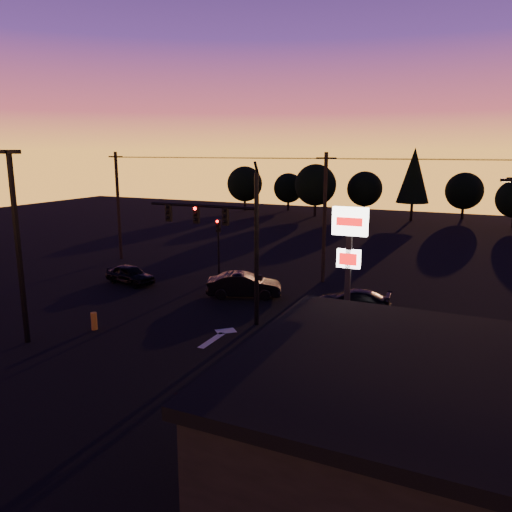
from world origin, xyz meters
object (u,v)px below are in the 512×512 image
at_px(parking_lot_light, 17,235).
at_px(traffic_signal_mast, 229,231).
at_px(bollard, 94,321).
at_px(secondary_signal, 218,240).
at_px(car_right, 353,300).
at_px(suv_parked, 420,386).
at_px(car_mid, 244,285).
at_px(car_left, 130,274).
at_px(pylon_sign, 349,251).

bearing_deg(parking_lot_light, traffic_signal_mast, 43.37).
relative_size(parking_lot_light, bollard, 9.99).
bearing_deg(secondary_signal, car_right, -15.98).
height_order(parking_lot_light, car_right, parking_lot_light).
distance_m(bollard, car_right, 14.32).
bearing_deg(suv_parked, parking_lot_light, -166.77).
distance_m(bollard, car_mid, 9.67).
height_order(car_left, car_mid, car_mid).
xyz_separation_m(pylon_sign, car_right, (-1.46, 6.97, -4.29)).
bearing_deg(bollard, secondary_signal, 86.17).
height_order(bollard, suv_parked, suv_parked).
relative_size(pylon_sign, suv_parked, 1.51).
distance_m(car_left, car_right, 15.56).
bearing_deg(secondary_signal, car_left, -143.70).
bearing_deg(parking_lot_light, car_mid, 61.66).
relative_size(bollard, car_left, 0.24).
relative_size(secondary_signal, bollard, 4.75).
height_order(car_left, suv_parked, car_left).
bearing_deg(car_right, pylon_sign, 7.63).
relative_size(car_left, suv_parked, 0.85).
height_order(traffic_signal_mast, bollard, traffic_signal_mast).
height_order(car_mid, suv_parked, car_mid).
distance_m(traffic_signal_mast, pylon_sign, 7.52).
relative_size(parking_lot_light, car_right, 2.13).
bearing_deg(suv_parked, car_mid, 148.76).
xyz_separation_m(car_mid, car_right, (6.93, 0.14, -0.15)).
bearing_deg(car_left, parking_lot_light, -157.46).
distance_m(secondary_signal, pylon_sign, 15.75).
bearing_deg(car_mid, parking_lot_light, 129.27).
relative_size(bollard, suv_parked, 0.20).
bearing_deg(car_mid, bollard, 130.55).
bearing_deg(traffic_signal_mast, pylon_sign, -19.36).
distance_m(secondary_signal, bollard, 12.03).
bearing_deg(pylon_sign, suv_parked, -35.71).
distance_m(parking_lot_light, suv_parked, 18.69).
xyz_separation_m(traffic_signal_mast, car_mid, (-1.29, 4.34, -4.17)).
height_order(secondary_signal, pylon_sign, pylon_sign).
distance_m(pylon_sign, bollard, 13.66).
xyz_separation_m(secondary_signal, suv_parked, (15.49, -12.50, -2.24)).
distance_m(parking_lot_light, pylon_sign, 15.19).
bearing_deg(parking_lot_light, car_right, 41.31).
xyz_separation_m(secondary_signal, car_mid, (3.61, -3.16, -2.09)).
height_order(parking_lot_light, suv_parked, parking_lot_light).
xyz_separation_m(pylon_sign, suv_parked, (3.49, -2.51, -4.29)).
xyz_separation_m(parking_lot_light, car_mid, (6.11, 11.33, -4.50)).
relative_size(traffic_signal_mast, parking_lot_light, 0.94).
xyz_separation_m(car_right, suv_parked, (4.95, -9.48, 0.00)).
xyz_separation_m(pylon_sign, car_mid, (-8.39, 6.83, -4.15)).
xyz_separation_m(pylon_sign, bollard, (-12.79, -1.78, -4.46)).
height_order(parking_lot_light, bollard, parking_lot_light).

